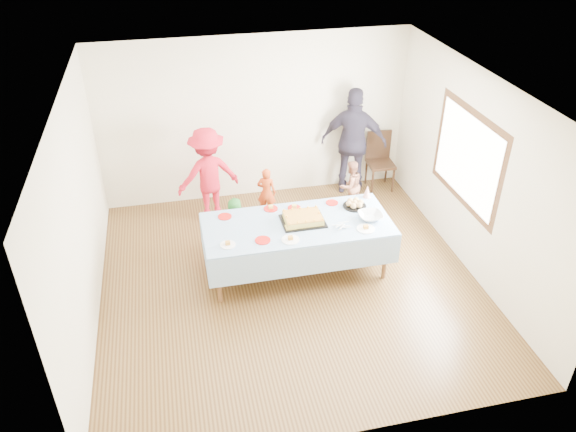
{
  "coord_description": "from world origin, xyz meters",
  "views": [
    {
      "loc": [
        -1.33,
        -5.87,
        4.82
      ],
      "look_at": [
        0.05,
        0.3,
        0.85
      ],
      "focal_mm": 35.0,
      "sensor_mm": 36.0,
      "label": 1
    }
  ],
  "objects_px": {
    "party_table": "(297,227)",
    "adult_left": "(208,174)",
    "dining_chair": "(380,157)",
    "birthday_cake": "(303,219)"
  },
  "relations": [
    {
      "from": "party_table",
      "to": "adult_left",
      "type": "distance_m",
      "value": 1.97
    },
    {
      "from": "party_table",
      "to": "dining_chair",
      "type": "xyz_separation_m",
      "value": [
        1.95,
        2.08,
        -0.17
      ]
    },
    {
      "from": "party_table",
      "to": "adult_left",
      "type": "xyz_separation_m",
      "value": [
        -1.01,
        1.69,
        0.03
      ]
    },
    {
      "from": "adult_left",
      "to": "dining_chair",
      "type": "bearing_deg",
      "value": 175.77
    },
    {
      "from": "party_table",
      "to": "dining_chair",
      "type": "height_order",
      "value": "dining_chair"
    },
    {
      "from": "adult_left",
      "to": "birthday_cake",
      "type": "bearing_deg",
      "value": 111.59
    },
    {
      "from": "adult_left",
      "to": "party_table",
      "type": "bearing_deg",
      "value": 109.26
    },
    {
      "from": "party_table",
      "to": "adult_left",
      "type": "height_order",
      "value": "adult_left"
    },
    {
      "from": "dining_chair",
      "to": "adult_left",
      "type": "distance_m",
      "value": 3.0
    },
    {
      "from": "party_table",
      "to": "birthday_cake",
      "type": "relative_size",
      "value": 4.34
    }
  ]
}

